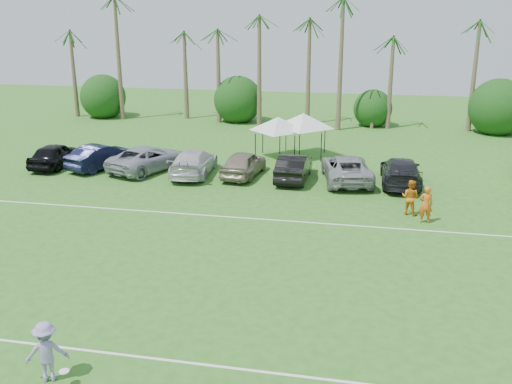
# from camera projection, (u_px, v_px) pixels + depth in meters

# --- Properties ---
(field_lines) EXTENTS (80.00, 12.10, 0.01)m
(field_lines) POSITION_uv_depth(u_px,v_px,m) (207.00, 270.00, 22.03)
(field_lines) COLOR white
(field_lines) RESTS_ON ground
(palm_tree_0) EXTENTS (2.40, 2.40, 8.90)m
(palm_tree_0) POSITION_uv_depth(u_px,v_px,m) (64.00, 36.00, 51.98)
(palm_tree_0) COLOR brown
(palm_tree_0) RESTS_ON ground
(palm_tree_1) EXTENTS (2.40, 2.40, 9.90)m
(palm_tree_1) POSITION_uv_depth(u_px,v_px,m) (115.00, 26.00, 50.77)
(palm_tree_1) COLOR brown
(palm_tree_1) RESTS_ON ground
(palm_tree_2) EXTENTS (2.40, 2.40, 10.90)m
(palm_tree_2) POSITION_uv_depth(u_px,v_px,m) (168.00, 16.00, 49.57)
(palm_tree_2) COLOR brown
(palm_tree_2) RESTS_ON ground
(palm_tree_3) EXTENTS (2.40, 2.40, 11.90)m
(palm_tree_3) POSITION_uv_depth(u_px,v_px,m) (212.00, 6.00, 48.55)
(palm_tree_3) COLOR brown
(palm_tree_3) RESTS_ON ground
(palm_tree_4) EXTENTS (2.40, 2.40, 8.90)m
(palm_tree_4) POSITION_uv_depth(u_px,v_px,m) (258.00, 37.00, 48.58)
(palm_tree_4) COLOR brown
(palm_tree_4) RESTS_ON ground
(palm_tree_5) EXTENTS (2.40, 2.40, 9.90)m
(palm_tree_5) POSITION_uv_depth(u_px,v_px,m) (305.00, 27.00, 47.56)
(palm_tree_5) COLOR brown
(palm_tree_5) RESTS_ON ground
(palm_tree_6) EXTENTS (2.40, 2.40, 10.90)m
(palm_tree_6) POSITION_uv_depth(u_px,v_px,m) (354.00, 16.00, 46.54)
(palm_tree_6) COLOR brown
(palm_tree_6) RESTS_ON ground
(palm_tree_7) EXTENTS (2.40, 2.40, 11.90)m
(palm_tree_7) POSITION_uv_depth(u_px,v_px,m) (405.00, 5.00, 45.53)
(palm_tree_7) COLOR brown
(palm_tree_7) RESTS_ON ground
(palm_tree_8) EXTENTS (2.40, 2.40, 8.90)m
(palm_tree_8) POSITION_uv_depth(u_px,v_px,m) (467.00, 39.00, 45.36)
(palm_tree_8) COLOR brown
(palm_tree_8) RESTS_ON ground
(bush_tree_0) EXTENTS (4.00, 4.00, 4.00)m
(bush_tree_0) POSITION_uv_depth(u_px,v_px,m) (105.00, 98.00, 54.06)
(bush_tree_0) COLOR brown
(bush_tree_0) RESTS_ON ground
(bush_tree_1) EXTENTS (4.00, 4.00, 4.00)m
(bush_tree_1) POSITION_uv_depth(u_px,v_px,m) (238.00, 102.00, 51.60)
(bush_tree_1) COLOR brown
(bush_tree_1) RESTS_ON ground
(bush_tree_2) EXTENTS (4.00, 4.00, 4.00)m
(bush_tree_2) POSITION_uv_depth(u_px,v_px,m) (373.00, 106.00, 49.33)
(bush_tree_2) COLOR brown
(bush_tree_2) RESTS_ON ground
(bush_tree_3) EXTENTS (4.00, 4.00, 4.00)m
(bush_tree_3) POSITION_uv_depth(u_px,v_px,m) (495.00, 109.00, 47.44)
(bush_tree_3) COLOR brown
(bush_tree_3) RESTS_ON ground
(sideline_player_a) EXTENTS (0.69, 0.49, 1.79)m
(sideline_player_a) POSITION_uv_depth(u_px,v_px,m) (426.00, 204.00, 26.79)
(sideline_player_a) COLOR orange
(sideline_player_a) RESTS_ON ground
(sideline_player_b) EXTENTS (1.05, 0.95, 1.76)m
(sideline_player_b) POSITION_uv_depth(u_px,v_px,m) (410.00, 197.00, 27.87)
(sideline_player_b) COLOR orange
(sideline_player_b) RESTS_ON ground
(canopy_tent_left) EXTENTS (4.06, 4.06, 3.29)m
(canopy_tent_left) POSITION_uv_depth(u_px,v_px,m) (278.00, 117.00, 38.20)
(canopy_tent_left) COLOR black
(canopy_tent_left) RESTS_ON ground
(canopy_tent_right) EXTENTS (4.29, 4.29, 3.48)m
(canopy_tent_right) POSITION_uv_depth(u_px,v_px,m) (304.00, 113.00, 38.67)
(canopy_tent_right) COLOR black
(canopy_tent_right) RESTS_ON ground
(frisbee_player) EXTENTS (1.35, 1.05, 1.74)m
(frisbee_player) POSITION_uv_depth(u_px,v_px,m) (46.00, 352.00, 15.21)
(frisbee_player) COLOR #9083BA
(frisbee_player) RESTS_ON ground
(parked_car_0) EXTENTS (1.90, 4.61, 1.56)m
(parked_car_0) POSITION_uv_depth(u_px,v_px,m) (56.00, 155.00, 36.58)
(parked_car_0) COLOR black
(parked_car_0) RESTS_ON ground
(parked_car_1) EXTENTS (3.34, 5.01, 1.56)m
(parked_car_1) POSITION_uv_depth(u_px,v_px,m) (102.00, 156.00, 36.22)
(parked_car_1) COLOR black
(parked_car_1) RESTS_ON ground
(parked_car_2) EXTENTS (4.42, 6.18, 1.56)m
(parked_car_2) POSITION_uv_depth(u_px,v_px,m) (148.00, 158.00, 35.71)
(parked_car_2) COLOR #979AA3
(parked_car_2) RESTS_ON ground
(parked_car_3) EXTENTS (2.57, 5.53, 1.56)m
(parked_car_3) POSITION_uv_depth(u_px,v_px,m) (194.00, 162.00, 34.81)
(parked_car_3) COLOR silver
(parked_car_3) RESTS_ON ground
(parked_car_4) EXTENTS (2.27, 4.74, 1.56)m
(parked_car_4) POSITION_uv_depth(u_px,v_px,m) (244.00, 164.00, 34.46)
(parked_car_4) COLOR gray
(parked_car_4) RESTS_ON ground
(parked_car_5) EXTENTS (1.73, 4.77, 1.56)m
(parked_car_5) POSITION_uv_depth(u_px,v_px,m) (294.00, 167.00, 33.74)
(parked_car_5) COLOR black
(parked_car_5) RESTS_ON ground
(parked_car_6) EXTENTS (3.54, 5.99, 1.56)m
(parked_car_6) POSITION_uv_depth(u_px,v_px,m) (347.00, 168.00, 33.40)
(parked_car_6) COLOR #929497
(parked_car_6) RESTS_ON ground
(parked_car_7) EXTENTS (2.30, 5.43, 1.56)m
(parked_car_7) POSITION_uv_depth(u_px,v_px,m) (401.00, 171.00, 32.79)
(parked_car_7) COLOR black
(parked_car_7) RESTS_ON ground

